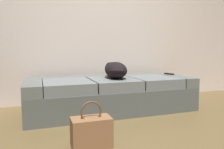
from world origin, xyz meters
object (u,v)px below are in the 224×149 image
at_px(handbag, 91,131).
at_px(couch, 111,94).
at_px(dog_dark, 115,70).
at_px(tv_remote, 169,74).

bearing_deg(handbag, couch, 63.06).
relative_size(dog_dark, handbag, 1.66).
bearing_deg(tv_remote, dog_dark, 168.71).
bearing_deg(dog_dark, tv_remote, 7.24).
height_order(dog_dark, tv_remote, dog_dark).
distance_m(couch, dog_dark, 0.33).
relative_size(tv_remote, handbag, 0.40).
height_order(couch, dog_dark, dog_dark).
xyz_separation_m(couch, dog_dark, (0.05, -0.03, 0.32)).
bearing_deg(tv_remote, handbag, -162.10).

